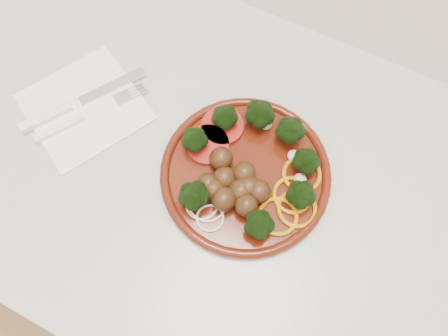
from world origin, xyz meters
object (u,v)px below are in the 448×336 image
at_px(plate, 246,170).
at_px(knife, 67,107).
at_px(fork, 72,121).
at_px(napkin, 85,107).

xyz_separation_m(plate, knife, (-0.30, -0.03, -0.01)).
distance_m(knife, fork, 0.03).
bearing_deg(knife, fork, -97.00).
bearing_deg(plate, knife, -174.59).
bearing_deg(knife, plate, -52.34).
xyz_separation_m(plate, napkin, (-0.27, -0.01, -0.02)).
relative_size(plate, knife, 1.34).
bearing_deg(napkin, knife, -144.90).
bearing_deg(knife, napkin, -22.66).
xyz_separation_m(plate, fork, (-0.27, -0.05, -0.01)).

